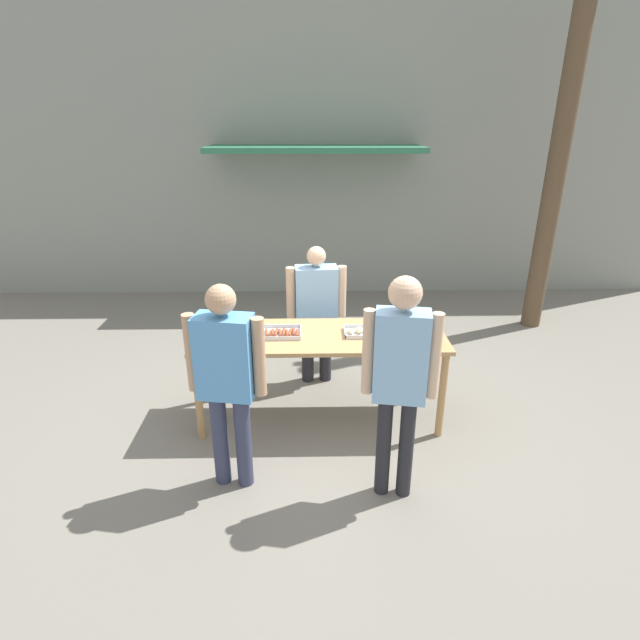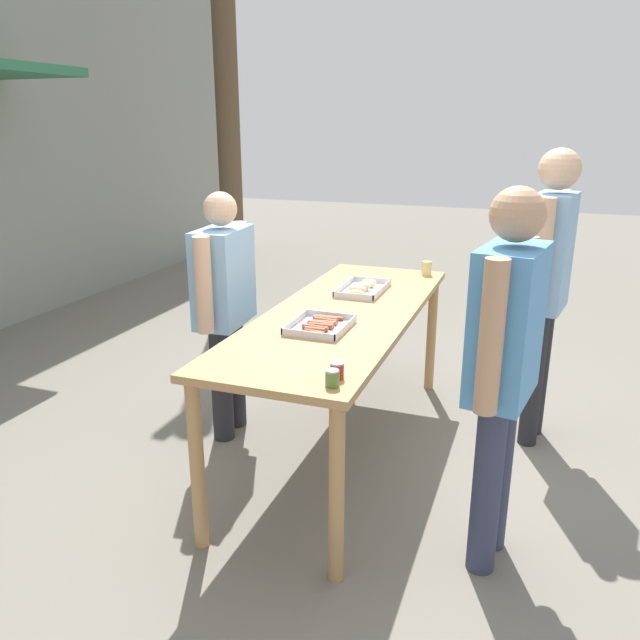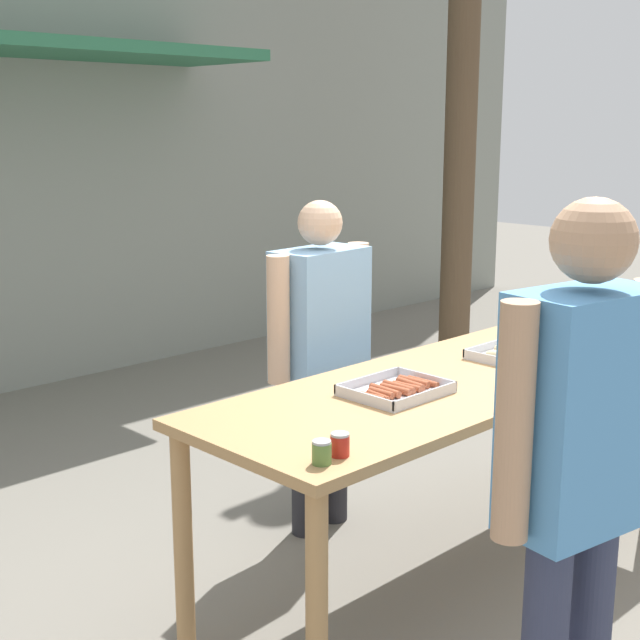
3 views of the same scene
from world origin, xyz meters
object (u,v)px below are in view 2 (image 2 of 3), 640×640
object	(u,v)px
utility_pole	(226,62)
person_server_behind_table	(224,297)
food_tray_buns	(362,289)
person_customer_holding_hotdog	(504,352)
food_tray_sausages	(320,326)
beer_cup	(427,268)
person_customer_with_cup	(548,271)
condiment_jar_ketchup	(337,371)
condiment_jar_mustard	(332,378)

from	to	relation	value
utility_pole	person_server_behind_table	bearing A→B (deg)	-153.11
food_tray_buns	utility_pole	xyz separation A→B (m)	(2.70, 2.37, 1.66)
person_customer_holding_hotdog	utility_pole	distance (m)	5.36
food_tray_sausages	beer_cup	distance (m)	1.46
food_tray_buns	beer_cup	world-z (taller)	beer_cup
utility_pole	food_tray_sausages	bearing A→B (deg)	-145.96
food_tray_sausages	food_tray_buns	xyz separation A→B (m)	(0.81, 0.00, 0.01)
food_tray_sausages	person_customer_with_cup	xyz separation A→B (m)	(0.93, -1.13, 0.19)
beer_cup	food_tray_buns	bearing A→B (deg)	153.45
food_tray_buns	condiment_jar_ketchup	bearing A→B (deg)	-168.00
beer_cup	utility_pole	bearing A→B (deg)	52.02
food_tray_sausages	condiment_jar_ketchup	xyz separation A→B (m)	(-0.62, -0.30, 0.02)
person_customer_with_cup	utility_pole	xyz separation A→B (m)	(2.58, 3.50, 1.48)
food_tray_buns	utility_pole	size ratio (longest dim) A/B	0.09
food_tray_sausages	person_server_behind_table	size ratio (longest dim) A/B	0.23
condiment_jar_mustard	beer_cup	size ratio (longest dim) A/B	0.74
person_customer_with_cup	person_customer_holding_hotdog	bearing A→B (deg)	2.92
condiment_jar_mustard	person_customer_with_cup	size ratio (longest dim) A/B	0.04
food_tray_sausages	food_tray_buns	distance (m)	0.81
food_tray_sausages	food_tray_buns	bearing A→B (deg)	0.12
beer_cup	person_customer_with_cup	distance (m)	0.97
condiment_jar_mustard	person_server_behind_table	size ratio (longest dim) A/B	0.05
person_server_behind_table	person_customer_with_cup	bearing A→B (deg)	-76.79
food_tray_buns	food_tray_sausages	bearing A→B (deg)	-179.88
condiment_jar_ketchup	person_customer_holding_hotdog	world-z (taller)	person_customer_holding_hotdog
utility_pole	food_tray_buns	bearing A→B (deg)	-138.74
food_tray_buns	person_customer_holding_hotdog	xyz separation A→B (m)	(-1.18, -0.98, 0.10)
condiment_jar_mustard	condiment_jar_ketchup	distance (m)	0.09
condiment_jar_ketchup	person_customer_with_cup	bearing A→B (deg)	-28.12
person_customer_holding_hotdog	food_tray_sausages	bearing A→B (deg)	-101.52
food_tray_buns	condiment_jar_ketchup	world-z (taller)	condiment_jar_ketchup
person_customer_with_cup	beer_cup	bearing A→B (deg)	-111.43
food_tray_buns	person_server_behind_table	bearing A→B (deg)	121.82
food_tray_sausages	person_server_behind_table	bearing A→B (deg)	66.08
food_tray_sausages	person_server_behind_table	distance (m)	0.83
person_customer_holding_hotdog	person_customer_with_cup	xyz separation A→B (m)	(1.30, -0.15, 0.08)
food_tray_sausages	utility_pole	bearing A→B (deg)	34.04
food_tray_buns	beer_cup	size ratio (longest dim) A/B	4.49
person_customer_holding_hotdog	person_customer_with_cup	size ratio (longest dim) A/B	0.95
condiment_jar_mustard	person_server_behind_table	xyz separation A→B (m)	(1.04, 1.07, -0.02)
condiment_jar_ketchup	person_server_behind_table	world-z (taller)	person_server_behind_table
person_server_behind_table	person_customer_holding_hotdog	distance (m)	1.88
person_customer_holding_hotdog	utility_pole	world-z (taller)	utility_pole
food_tray_buns	person_customer_with_cup	distance (m)	1.15
beer_cup	person_server_behind_table	bearing A→B (deg)	135.47
food_tray_buns	condiment_jar_ketchup	size ratio (longest dim) A/B	6.08
condiment_jar_ketchup	food_tray_sausages	bearing A→B (deg)	26.09
utility_pole	condiment_jar_mustard	bearing A→B (deg)	-147.53
condiment_jar_mustard	person_customer_holding_hotdog	world-z (taller)	person_customer_holding_hotdog
utility_pole	beer_cup	bearing A→B (deg)	-127.98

